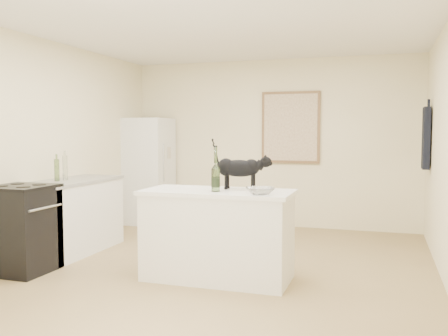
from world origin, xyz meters
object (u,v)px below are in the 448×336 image
Objects in this scene: stove at (22,230)px; glass_bowl at (260,191)px; black_cat at (239,171)px; wine_bottle at (216,171)px; fridge at (148,171)px.

glass_bowl reaches higher than stove.
wine_bottle is (-0.16, -0.25, 0.01)m from black_cat.
wine_bottle is 1.45× the size of glass_bowl.
stove is at bearing -175.23° from glass_bowl.
stove is 3.32× the size of glass_bowl.
black_cat is at bearing 131.83° from glass_bowl.
glass_bowl is at bearing -51.60° from black_cat.
fridge reaches higher than black_cat.
fridge reaches higher than wine_bottle.
fridge is 4.31× the size of wine_bottle.
fridge is (0.00, 2.95, 0.40)m from stove.
black_cat is (2.23, -2.40, 0.24)m from fridge.
fridge reaches higher than glass_bowl.
glass_bowl is (2.53, -2.74, 0.08)m from fridge.
black_cat is 0.30m from wine_bottle.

